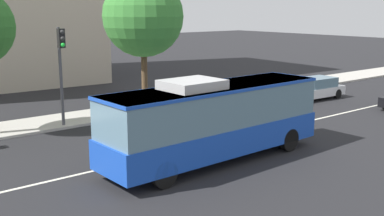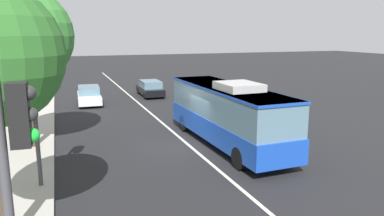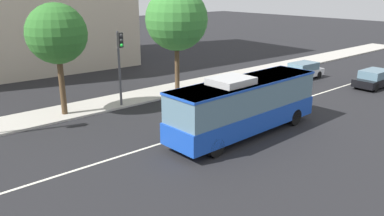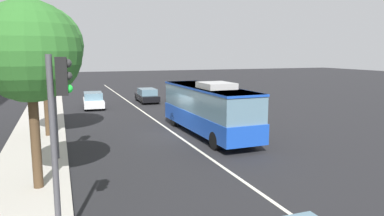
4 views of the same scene
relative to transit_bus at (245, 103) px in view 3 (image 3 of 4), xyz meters
name	(u,v)px [view 3 (image 3 of 4)]	position (x,y,z in m)	size (l,w,h in m)	color
ground_plane	(228,122)	(0.74, 1.90, -1.81)	(160.00, 160.00, 0.00)	black
sidewalk_kerb	(151,94)	(0.74, 10.18, -1.74)	(80.00, 3.23, 0.14)	#B2ADA3
lane_centre_line	(228,122)	(0.74, 1.90, -1.80)	(76.00, 0.16, 0.01)	silver
transit_bus	(245,103)	(0.00, 0.00, 0.00)	(10.06, 2.77, 3.46)	#1947B7
sedan_white	(302,71)	(14.27, 5.81, -1.09)	(4.57, 1.99, 1.46)	white
sedan_black	(375,79)	(16.27, 0.12, -1.09)	(4.53, 1.88, 1.46)	black
traffic_light_near_corner	(120,56)	(-2.57, 8.87, 1.75)	(0.33, 0.62, 5.20)	#47474C
street_tree_kerbside_left	(177,19)	(2.83, 9.56, 3.84)	(4.71, 4.71, 8.02)	#4C3823
street_tree_kerbside_centre	(57,34)	(-6.36, 9.72, 3.44)	(3.71, 3.71, 7.13)	#4C3823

